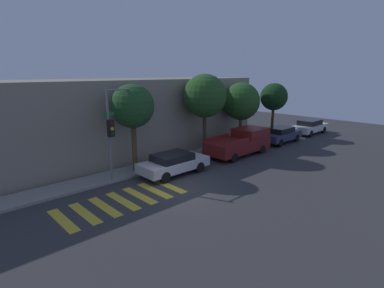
# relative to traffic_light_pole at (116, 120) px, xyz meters

# --- Properties ---
(ground_plane) EXTENTS (60.00, 60.00, 0.00)m
(ground_plane) POSITION_rel_traffic_light_pole_xyz_m (1.60, -3.37, -3.41)
(ground_plane) COLOR #333335
(sidewalk) EXTENTS (26.00, 1.79, 0.14)m
(sidewalk) POSITION_rel_traffic_light_pole_xyz_m (1.60, 0.72, -3.34)
(sidewalk) COLOR gray
(sidewalk) RESTS_ON ground
(building_row) EXTENTS (26.00, 6.00, 5.46)m
(building_row) POSITION_rel_traffic_light_pole_xyz_m (1.60, 5.02, -0.68)
(building_row) COLOR gray
(building_row) RESTS_ON ground
(crosswalk) EXTENTS (6.04, 2.60, 0.00)m
(crosswalk) POSITION_rel_traffic_light_pole_xyz_m (-1.32, -2.57, -3.41)
(crosswalk) COLOR gold
(crosswalk) RESTS_ON ground
(traffic_light_pole) EXTENTS (2.20, 0.56, 5.18)m
(traffic_light_pole) POSITION_rel_traffic_light_pole_xyz_m (0.00, 0.00, 0.00)
(traffic_light_pole) COLOR slate
(traffic_light_pole) RESTS_ON ground
(sedan_near_corner) EXTENTS (4.29, 1.89, 1.28)m
(sedan_near_corner) POSITION_rel_traffic_light_pole_xyz_m (2.92, -1.27, -2.71)
(sedan_near_corner) COLOR #B7BABF
(sedan_near_corner) RESTS_ON ground
(pickup_truck) EXTENTS (5.30, 2.13, 1.83)m
(pickup_truck) POSITION_rel_traffic_light_pole_xyz_m (9.36, -1.27, -2.49)
(pickup_truck) COLOR maroon
(pickup_truck) RESTS_ON ground
(sedan_middle) EXTENTS (4.28, 1.86, 1.37)m
(sedan_middle) POSITION_rel_traffic_light_pole_xyz_m (14.87, -1.27, -2.68)
(sedan_middle) COLOR #2D3351
(sedan_middle) RESTS_ON ground
(sedan_far_end) EXTENTS (4.61, 1.76, 1.41)m
(sedan_far_end) POSITION_rel_traffic_light_pole_xyz_m (20.39, -1.27, -2.67)
(sedan_far_end) COLOR silver
(sedan_far_end) RESTS_ON ground
(tree_near_corner) EXTENTS (2.55, 2.55, 5.30)m
(tree_near_corner) POSITION_rel_traffic_light_pole_xyz_m (1.45, 0.61, 0.58)
(tree_near_corner) COLOR #4C3823
(tree_near_corner) RESTS_ON ground
(tree_midblock) EXTENTS (3.10, 3.10, 5.84)m
(tree_midblock) POSITION_rel_traffic_light_pole_xyz_m (7.45, 0.61, 0.86)
(tree_midblock) COLOR #42301E
(tree_midblock) RESTS_ON ground
(tree_far_end) EXTENTS (3.02, 3.02, 5.15)m
(tree_far_end) POSITION_rel_traffic_light_pole_xyz_m (11.69, 0.61, 0.21)
(tree_far_end) COLOR brown
(tree_far_end) RESTS_ON ground
(tree_behind_truck) EXTENTS (2.49, 2.49, 4.98)m
(tree_behind_truck) POSITION_rel_traffic_light_pole_xyz_m (16.56, 0.61, 0.30)
(tree_behind_truck) COLOR #42301E
(tree_behind_truck) RESTS_ON ground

